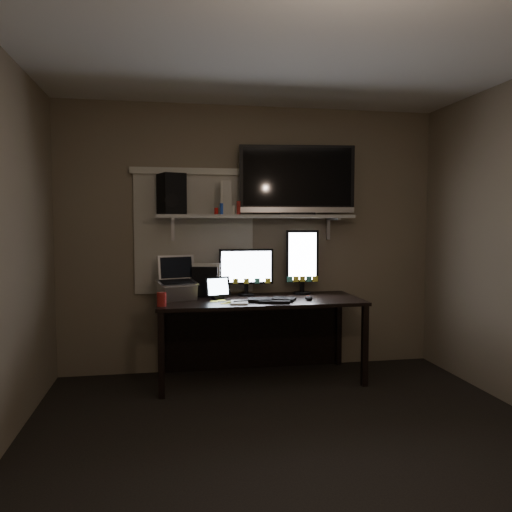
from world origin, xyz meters
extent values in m
plane|color=black|center=(0.00, 0.00, 0.00)|extent=(3.60, 3.60, 0.00)
plane|color=silver|center=(0.00, 0.00, 2.50)|extent=(3.60, 3.60, 0.00)
plane|color=#6F6250|center=(0.00, 1.80, 1.25)|extent=(3.60, 0.00, 3.60)
cube|color=beige|center=(-0.55, 1.79, 1.30)|extent=(1.10, 0.02, 1.10)
cube|color=black|center=(0.00, 1.43, 0.71)|extent=(1.80, 0.75, 0.03)
cube|color=black|center=(0.00, 1.78, 0.35)|extent=(1.80, 0.02, 0.70)
cube|color=black|center=(-0.86, 1.09, 0.35)|extent=(0.05, 0.05, 0.70)
cube|color=black|center=(0.86, 1.09, 0.35)|extent=(0.05, 0.05, 0.70)
cube|color=black|center=(-0.86, 1.76, 0.35)|extent=(0.05, 0.05, 0.70)
cube|color=black|center=(0.86, 1.76, 0.35)|extent=(0.05, 0.05, 0.70)
cube|color=#AFAEAA|center=(0.00, 1.62, 1.46)|extent=(1.80, 0.35, 0.03)
cube|color=black|center=(-0.08, 1.65, 0.95)|extent=(0.51, 0.07, 0.44)
cube|color=black|center=(0.46, 1.65, 1.04)|extent=(0.31, 0.08, 0.62)
cube|color=black|center=(0.08, 1.29, 0.74)|extent=(0.45, 0.27, 0.03)
ellipsoid|color=black|center=(0.41, 1.28, 0.75)|extent=(0.07, 0.10, 0.04)
cube|color=silver|center=(-0.21, 1.23, 0.74)|extent=(0.17, 0.22, 0.01)
cube|color=black|center=(-0.36, 1.47, 0.83)|extent=(0.25, 0.17, 0.20)
cube|color=black|center=(-0.46, 1.65, 0.88)|extent=(0.25, 0.15, 0.30)
cube|color=#B4B3B8|center=(-0.72, 1.51, 0.92)|extent=(0.40, 0.36, 0.38)
cylinder|color=maroon|center=(-0.85, 1.19, 0.79)|extent=(0.08, 0.08, 0.11)
cube|color=black|center=(0.39, 1.62, 1.80)|extent=(1.08, 0.31, 0.64)
cube|color=beige|center=(-0.27, 1.65, 1.63)|extent=(0.11, 0.26, 0.30)
cube|color=black|center=(-0.76, 1.65, 1.66)|extent=(0.27, 0.29, 0.36)
camera|label=1|loc=(-0.80, -2.90, 1.42)|focal=35.00mm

